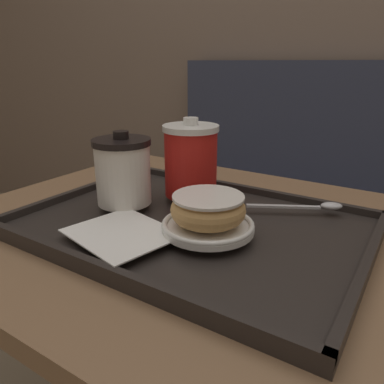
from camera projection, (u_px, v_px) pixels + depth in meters
The scene contains 10 objects.
wall_behind at pixel (360, 1), 1.35m from camera, with size 8.00×0.05×2.40m.
booth_bench at pixel (349, 255), 1.39m from camera, with size 1.58×0.44×1.00m.
cafe_table at pixel (197, 312), 0.68m from camera, with size 0.82×0.66×0.74m.
serving_tray at pixel (192, 226), 0.60m from camera, with size 0.53×0.38×0.02m.
napkin_paper at pixel (122, 233), 0.53m from camera, with size 0.17×0.15×0.00m.
coffee_cup_front at pixel (123, 171), 0.63m from camera, with size 0.10×0.10×0.12m.
coffee_cup_rear at pixel (191, 160), 0.67m from camera, with size 0.10×0.10×0.14m.
plate_with_chocolate_donut at pixel (208, 226), 0.54m from camera, with size 0.13×0.13×0.01m.
donut_chocolate_glazed at pixel (208, 208), 0.53m from camera, with size 0.11×0.11×0.04m.
spoon at pixel (316, 206), 0.62m from camera, with size 0.14×0.09×0.01m.
Camera 1 is at (0.30, -0.49, 0.99)m, focal length 35.00 mm.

